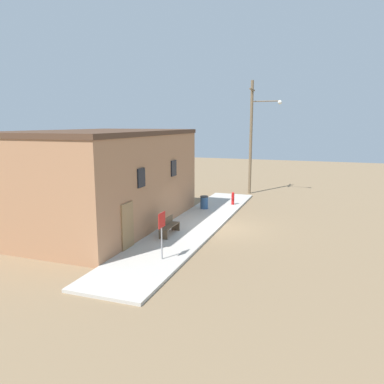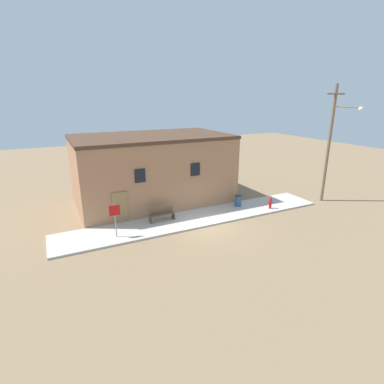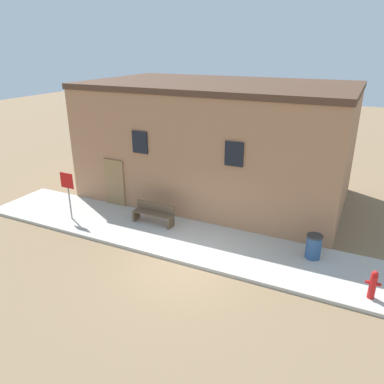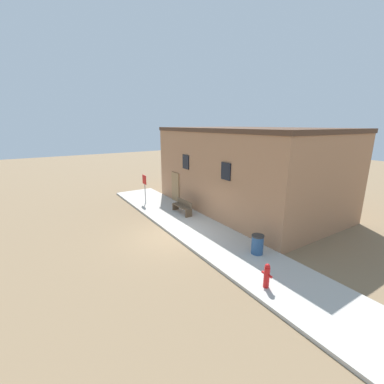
{
  "view_description": "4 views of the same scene",
  "coord_description": "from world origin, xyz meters",
  "px_view_note": "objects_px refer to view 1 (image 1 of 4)",
  "views": [
    {
      "loc": [
        -19.15,
        -5.14,
        5.67
      ],
      "look_at": [
        -0.44,
        1.49,
        2.0
      ],
      "focal_mm": 35.0,
      "sensor_mm": 36.0,
      "label": 1
    },
    {
      "loc": [
        -8.8,
        -15.44,
        8.01
      ],
      "look_at": [
        -0.44,
        1.49,
        2.0
      ],
      "focal_mm": 28.0,
      "sensor_mm": 36.0,
      "label": 2
    },
    {
      "loc": [
        4.85,
        -9.44,
        6.79
      ],
      "look_at": [
        -0.44,
        1.49,
        2.0
      ],
      "focal_mm": 35.0,
      "sensor_mm": 36.0,
      "label": 3
    },
    {
      "loc": [
        10.65,
        -5.56,
        5.49
      ],
      "look_at": [
        -0.44,
        1.49,
        2.0
      ],
      "focal_mm": 24.0,
      "sensor_mm": 36.0,
      "label": 4
    }
  ],
  "objects_px": {
    "trash_bin": "(204,202)",
    "fire_hydrant": "(233,198)",
    "utility_pole": "(253,134)",
    "stop_sign": "(162,227)",
    "bench": "(169,226)"
  },
  "relations": [
    {
      "from": "stop_sign",
      "to": "bench",
      "type": "height_order",
      "value": "stop_sign"
    },
    {
      "from": "fire_hydrant",
      "to": "bench",
      "type": "bearing_deg",
      "value": 169.99
    },
    {
      "from": "fire_hydrant",
      "to": "utility_pole",
      "type": "distance_m",
      "value": 6.72
    },
    {
      "from": "stop_sign",
      "to": "bench",
      "type": "distance_m",
      "value": 3.59
    },
    {
      "from": "trash_bin",
      "to": "fire_hydrant",
      "type": "bearing_deg",
      "value": -38.98
    },
    {
      "from": "trash_bin",
      "to": "utility_pole",
      "type": "height_order",
      "value": "utility_pole"
    },
    {
      "from": "fire_hydrant",
      "to": "utility_pole",
      "type": "relative_size",
      "value": 0.1
    },
    {
      "from": "bench",
      "to": "stop_sign",
      "type": "bearing_deg",
      "value": -161.3
    },
    {
      "from": "utility_pole",
      "to": "fire_hydrant",
      "type": "bearing_deg",
      "value": 176.52
    },
    {
      "from": "trash_bin",
      "to": "utility_pole",
      "type": "relative_size",
      "value": 0.09
    },
    {
      "from": "fire_hydrant",
      "to": "stop_sign",
      "type": "distance_m",
      "value": 11.32
    },
    {
      "from": "stop_sign",
      "to": "bench",
      "type": "relative_size",
      "value": 1.17
    },
    {
      "from": "fire_hydrant",
      "to": "trash_bin",
      "type": "relative_size",
      "value": 1.04
    },
    {
      "from": "bench",
      "to": "fire_hydrant",
      "type": "bearing_deg",
      "value": -10.01
    },
    {
      "from": "trash_bin",
      "to": "bench",
      "type": "bearing_deg",
      "value": -179.27
    }
  ]
}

